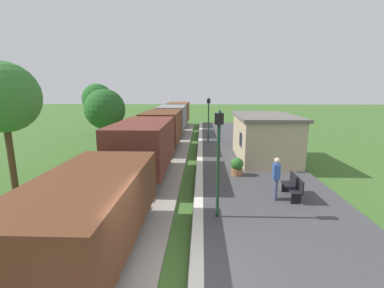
# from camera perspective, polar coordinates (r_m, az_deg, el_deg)

# --- Properties ---
(ground_plane) EXTENTS (160.00, 160.00, 0.00)m
(ground_plane) POSITION_cam_1_polar(r_m,az_deg,el_deg) (7.04, -2.81, -28.55)
(ground_plane) COLOR #3D6628
(platform_slab) EXTENTS (6.00, 60.00, 0.25)m
(platform_slab) POSITION_cam_1_polar(r_m,az_deg,el_deg) (7.45, 25.63, -26.00)
(platform_slab) COLOR #424244
(platform_slab) RESTS_ON ground
(platform_edge_stripe) EXTENTS (0.36, 60.00, 0.01)m
(platform_edge_stripe) POSITION_cam_1_polar(r_m,az_deg,el_deg) (6.86, 0.90, -27.03)
(platform_edge_stripe) COLOR silver
(platform_edge_stripe) RESTS_ON platform_slab
(track_ballast) EXTENTS (3.80, 60.00, 0.12)m
(track_ballast) POSITION_cam_1_polar(r_m,az_deg,el_deg) (7.56, -23.38, -25.77)
(track_ballast) COLOR #9E9389
(track_ballast) RESTS_ON ground
(rail_near) EXTENTS (0.07, 60.00, 0.14)m
(rail_near) POSITION_cam_1_polar(r_m,az_deg,el_deg) (7.23, -17.74, -25.94)
(rail_near) COLOR slate
(rail_near) RESTS_ON track_ballast
(rail_far) EXTENTS (0.07, 60.00, 0.14)m
(rail_far) POSITION_cam_1_polar(r_m,az_deg,el_deg) (7.79, -28.70, -23.88)
(rail_far) COLOR slate
(rail_far) RESTS_ON track_ballast
(freight_train) EXTENTS (2.50, 32.60, 2.72)m
(freight_train) POSITION_cam_1_polar(r_m,az_deg,el_deg) (20.53, -6.05, 3.39)
(freight_train) COLOR brown
(freight_train) RESTS_ON rail_near
(station_hut) EXTENTS (3.50, 5.80, 2.78)m
(station_hut) POSITION_cam_1_polar(r_m,az_deg,el_deg) (17.12, 15.24, 1.48)
(station_hut) COLOR tan
(station_hut) RESTS_ON platform_slab
(bench_near_hut) EXTENTS (0.42, 1.50, 0.91)m
(bench_near_hut) POSITION_cam_1_polar(r_m,az_deg,el_deg) (11.53, 20.90, -8.53)
(bench_near_hut) COLOR black
(bench_near_hut) RESTS_ON platform_slab
(person_waiting) EXTENTS (0.27, 0.40, 1.71)m
(person_waiting) POSITION_cam_1_polar(r_m,az_deg,el_deg) (10.99, 17.61, -6.74)
(person_waiting) COLOR #474C66
(person_waiting) RESTS_ON platform_slab
(potted_planter) EXTENTS (0.64, 0.64, 0.92)m
(potted_planter) POSITION_cam_1_polar(r_m,az_deg,el_deg) (13.73, 9.65, -4.71)
(potted_planter) COLOR #9E6642
(potted_planter) RESTS_ON platform_slab
(lamp_post_near) EXTENTS (0.28, 0.28, 3.70)m
(lamp_post_near) POSITION_cam_1_polar(r_m,az_deg,el_deg) (8.67, 5.73, -0.01)
(lamp_post_near) COLOR #193823
(lamp_post_near) RESTS_ON platform_slab
(lamp_post_far) EXTENTS (0.28, 0.28, 3.70)m
(lamp_post_far) POSITION_cam_1_polar(r_m,az_deg,el_deg) (22.02, 3.56, 7.04)
(lamp_post_far) COLOR #193823
(lamp_post_far) RESTS_ON platform_slab
(tree_trackside_mid) EXTENTS (2.99, 2.99, 5.73)m
(tree_trackside_mid) POSITION_cam_1_polar(r_m,az_deg,el_deg) (13.83, -35.56, 8.10)
(tree_trackside_mid) COLOR #4C3823
(tree_trackside_mid) RESTS_ON ground
(tree_trackside_far) EXTENTS (2.89, 2.89, 4.61)m
(tree_trackside_far) POSITION_cam_1_polar(r_m,az_deg,el_deg) (20.30, -18.21, 7.11)
(tree_trackside_far) COLOR #4C3823
(tree_trackside_far) RESTS_ON ground
(tree_field_left) EXTENTS (2.96, 2.96, 5.13)m
(tree_field_left) POSITION_cam_1_polar(r_m,az_deg,el_deg) (28.08, -19.62, 9.07)
(tree_field_left) COLOR #4C3823
(tree_field_left) RESTS_ON ground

